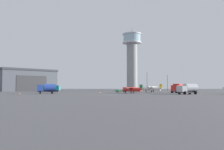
{
  "coord_description": "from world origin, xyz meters",
  "views": [
    {
      "loc": [
        0.76,
        -66.2,
        2.07
      ],
      "look_at": [
        0.91,
        22.17,
        6.77
      ],
      "focal_mm": 36.44,
      "sensor_mm": 36.0,
      "label": 1
    }
  ],
  "objects_px": {
    "truck_box_teal": "(52,88)",
    "truck_fuel_tanker_silver": "(188,88)",
    "airplane_white": "(152,88)",
    "truck_box_red": "(177,88)",
    "car_green": "(120,90)",
    "traffic_cone_near_right": "(19,94)",
    "traffic_cone_near_left": "(100,93)",
    "light_post_west": "(167,81)",
    "airplane_red": "(132,89)",
    "control_tower": "(132,57)",
    "truck_fuel_tanker_blue": "(46,88)",
    "light_post_east": "(147,80)"
  },
  "relations": [
    {
      "from": "control_tower",
      "to": "car_green",
      "type": "height_order",
      "value": "control_tower"
    },
    {
      "from": "truck_box_teal",
      "to": "truck_fuel_tanker_silver",
      "type": "distance_m",
      "value": 55.15
    },
    {
      "from": "airplane_red",
      "to": "light_post_west",
      "type": "bearing_deg",
      "value": -87.32
    },
    {
      "from": "airplane_white",
      "to": "truck_box_red",
      "type": "relative_size",
      "value": 1.71
    },
    {
      "from": "truck_box_teal",
      "to": "car_green",
      "type": "distance_m",
      "value": 28.83
    },
    {
      "from": "truck_box_red",
      "to": "truck_fuel_tanker_silver",
      "type": "bearing_deg",
      "value": 31.57
    },
    {
      "from": "light_post_west",
      "to": "traffic_cone_near_left",
      "type": "height_order",
      "value": "light_post_west"
    },
    {
      "from": "control_tower",
      "to": "light_post_east",
      "type": "bearing_deg",
      "value": -76.64
    },
    {
      "from": "airplane_white",
      "to": "truck_box_red",
      "type": "height_order",
      "value": "airplane_white"
    },
    {
      "from": "car_green",
      "to": "control_tower",
      "type": "bearing_deg",
      "value": 64.46
    },
    {
      "from": "truck_fuel_tanker_blue",
      "to": "traffic_cone_near_right",
      "type": "distance_m",
      "value": 12.64
    },
    {
      "from": "airplane_red",
      "to": "car_green",
      "type": "height_order",
      "value": "airplane_red"
    },
    {
      "from": "airplane_red",
      "to": "truck_box_red",
      "type": "bearing_deg",
      "value": -137.31
    },
    {
      "from": "airplane_red",
      "to": "truck_fuel_tanker_blue",
      "type": "bearing_deg",
      "value": 39.05
    },
    {
      "from": "airplane_red",
      "to": "light_post_east",
      "type": "bearing_deg",
      "value": -76.52
    },
    {
      "from": "truck_box_red",
      "to": "car_green",
      "type": "xyz_separation_m",
      "value": [
        -19.34,
        9.84,
        -1.02
      ]
    },
    {
      "from": "truck_fuel_tanker_blue",
      "to": "light_post_east",
      "type": "relative_size",
      "value": 0.62
    },
    {
      "from": "truck_fuel_tanker_silver",
      "to": "control_tower",
      "type": "bearing_deg",
      "value": -106.81
    },
    {
      "from": "light_post_west",
      "to": "traffic_cone_near_left",
      "type": "xyz_separation_m",
      "value": [
        -33.1,
        -48.84,
        -5.0
      ]
    },
    {
      "from": "control_tower",
      "to": "traffic_cone_near_right",
      "type": "relative_size",
      "value": 57.43
    },
    {
      "from": "airplane_white",
      "to": "light_post_west",
      "type": "height_order",
      "value": "light_post_west"
    },
    {
      "from": "control_tower",
      "to": "truck_box_red",
      "type": "relative_size",
      "value": 6.27
    },
    {
      "from": "light_post_east",
      "to": "traffic_cone_near_right",
      "type": "xyz_separation_m",
      "value": [
        -41.28,
        -53.21,
        -5.4
      ]
    },
    {
      "from": "truck_fuel_tanker_silver",
      "to": "traffic_cone_near_left",
      "type": "xyz_separation_m",
      "value": [
        -25.42,
        6.5,
        -1.36
      ]
    },
    {
      "from": "truck_box_teal",
      "to": "traffic_cone_near_left",
      "type": "xyz_separation_m",
      "value": [
        21.18,
        -23.01,
        -1.26
      ]
    },
    {
      "from": "light_post_east",
      "to": "traffic_cone_near_left",
      "type": "distance_m",
      "value": 46.39
    },
    {
      "from": "truck_box_red",
      "to": "airplane_white",
      "type": "bearing_deg",
      "value": -117.83
    },
    {
      "from": "car_green",
      "to": "traffic_cone_near_right",
      "type": "distance_m",
      "value": 40.71
    },
    {
      "from": "truck_fuel_tanker_silver",
      "to": "traffic_cone_near_right",
      "type": "bearing_deg",
      "value": -17.55
    },
    {
      "from": "airplane_white",
      "to": "light_post_east",
      "type": "height_order",
      "value": "light_post_east"
    },
    {
      "from": "control_tower",
      "to": "truck_fuel_tanker_silver",
      "type": "height_order",
      "value": "control_tower"
    },
    {
      "from": "airplane_white",
      "to": "traffic_cone_near_left",
      "type": "xyz_separation_m",
      "value": [
        -20.12,
        -20.99,
        -1.22
      ]
    },
    {
      "from": "car_green",
      "to": "traffic_cone_near_left",
      "type": "distance_m",
      "value": 19.26
    },
    {
      "from": "airplane_red",
      "to": "car_green",
      "type": "xyz_separation_m",
      "value": [
        -3.25,
        13.56,
        -0.61
      ]
    },
    {
      "from": "airplane_red",
      "to": "traffic_cone_near_right",
      "type": "bearing_deg",
      "value": 58.01
    },
    {
      "from": "airplane_white",
      "to": "traffic_cone_near_left",
      "type": "height_order",
      "value": "airplane_white"
    },
    {
      "from": "airplane_red",
      "to": "traffic_cone_near_right",
      "type": "relative_size",
      "value": 13.85
    },
    {
      "from": "truck_box_red",
      "to": "light_post_west",
      "type": "xyz_separation_m",
      "value": [
        6.58,
        40.81,
        3.55
      ]
    },
    {
      "from": "traffic_cone_near_left",
      "to": "truck_box_red",
      "type": "bearing_deg",
      "value": 16.85
    },
    {
      "from": "airplane_red",
      "to": "truck_box_red",
      "type": "relative_size",
      "value": 1.51
    },
    {
      "from": "truck_fuel_tanker_silver",
      "to": "airplane_white",
      "type": "bearing_deg",
      "value": -103.81
    },
    {
      "from": "truck_fuel_tanker_blue",
      "to": "light_post_west",
      "type": "height_order",
      "value": "light_post_west"
    },
    {
      "from": "light_post_west",
      "to": "control_tower",
      "type": "bearing_deg",
      "value": 139.62
    },
    {
      "from": "airplane_red",
      "to": "light_post_west",
      "type": "xyz_separation_m",
      "value": [
        22.66,
        44.53,
        3.96
      ]
    },
    {
      "from": "airplane_red",
      "to": "control_tower",
      "type": "bearing_deg",
      "value": -65.4
    },
    {
      "from": "truck_fuel_tanker_silver",
      "to": "truck_box_teal",
      "type": "bearing_deg",
      "value": -57.06
    },
    {
      "from": "airplane_red",
      "to": "truck_fuel_tanker_blue",
      "type": "distance_m",
      "value": 27.48
    },
    {
      "from": "control_tower",
      "to": "car_green",
      "type": "xyz_separation_m",
      "value": [
        -8.5,
        -45.79,
        -19.54
      ]
    },
    {
      "from": "airplane_white",
      "to": "traffic_cone_near_left",
      "type": "bearing_deg",
      "value": 75.33
    },
    {
      "from": "control_tower",
      "to": "light_post_west",
      "type": "bearing_deg",
      "value": -40.38
    }
  ]
}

